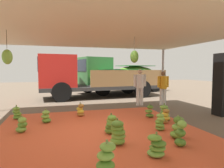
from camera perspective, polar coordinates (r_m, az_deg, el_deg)
The scene contains 22 objects.
ground_plane at distance 8.34m, azimuth -8.12°, elevation -7.18°, with size 40.00×40.00×0.00m, color brown.
tarp_orange at distance 5.48m, azimuth -3.54°, elevation -13.13°, with size 5.32×5.44×0.01m, color #D1512D.
tent_canopy at distance 5.23m, azimuth -3.54°, elevation 14.38°, with size 8.00×7.00×2.64m.
banana_bunch_0 at distance 4.01m, azimuth 12.56°, elevation -16.88°, with size 0.47×0.46×0.46m.
banana_bunch_1 at distance 6.98m, azimuth 10.61°, elevation -7.75°, with size 0.39×0.36×0.48m.
banana_bunch_2 at distance 7.09m, azimuth -8.94°, elevation -7.44°, with size 0.35×0.36×0.49m.
banana_bunch_3 at distance 4.47m, azimuth 1.69°, elevation -13.74°, with size 0.46×0.46×0.57m.
banana_bunch_4 at distance 3.21m, azimuth -1.60°, elevation -21.19°, with size 0.42×0.41×0.58m.
banana_bunch_5 at distance 5.07m, azimuth 18.13°, elevation -11.86°, with size 0.40×0.40×0.56m.
banana_bunch_6 at distance 4.60m, azimuth 18.95°, elevation -13.35°, with size 0.34×0.34×0.59m.
banana_bunch_7 at distance 6.51m, azimuth -18.26°, elevation -8.88°, with size 0.34×0.33×0.43m.
banana_bunch_8 at distance 7.32m, azimuth -25.40°, elevation -7.52°, with size 0.38×0.39×0.47m.
banana_bunch_9 at distance 6.29m, azimuth 14.86°, elevation -8.96°, with size 0.35×0.36×0.50m.
banana_bunch_10 at distance 5.76m, azimuth -24.23°, elevation -10.64°, with size 0.38×0.36×0.44m.
banana_bunch_11 at distance 5.60m, azimuth 13.50°, elevation -10.60°, with size 0.34×0.36×0.50m.
banana_bunch_12 at distance 6.65m, azimuth 14.77°, elevation -8.05°, with size 0.43×0.45×0.56m.
banana_bunch_13 at distance 5.18m, azimuth -0.28°, elevation -11.51°, with size 0.37×0.37×0.52m.
cargo_truck_main at distance 11.73m, azimuth -5.26°, elevation 1.87°, with size 6.93×2.73×2.40m.
cargo_truck_far at distance 14.28m, azimuth 2.17°, elevation 2.51°, with size 6.86×4.07×2.40m.
worker_0 at distance 9.17m, azimuth 7.91°, elevation -0.11°, with size 0.60×0.37×1.64m.
worker_1 at distance 9.50m, azimuth 14.32°, elevation -0.37°, with size 0.57×0.35×1.55m.
speaker_stack at distance 8.07m, azimuth 29.01°, elevation -0.18°, with size 0.49×0.50×2.19m.
Camera 1 is at (-1.14, -5.10, 1.63)m, focal length 32.18 mm.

